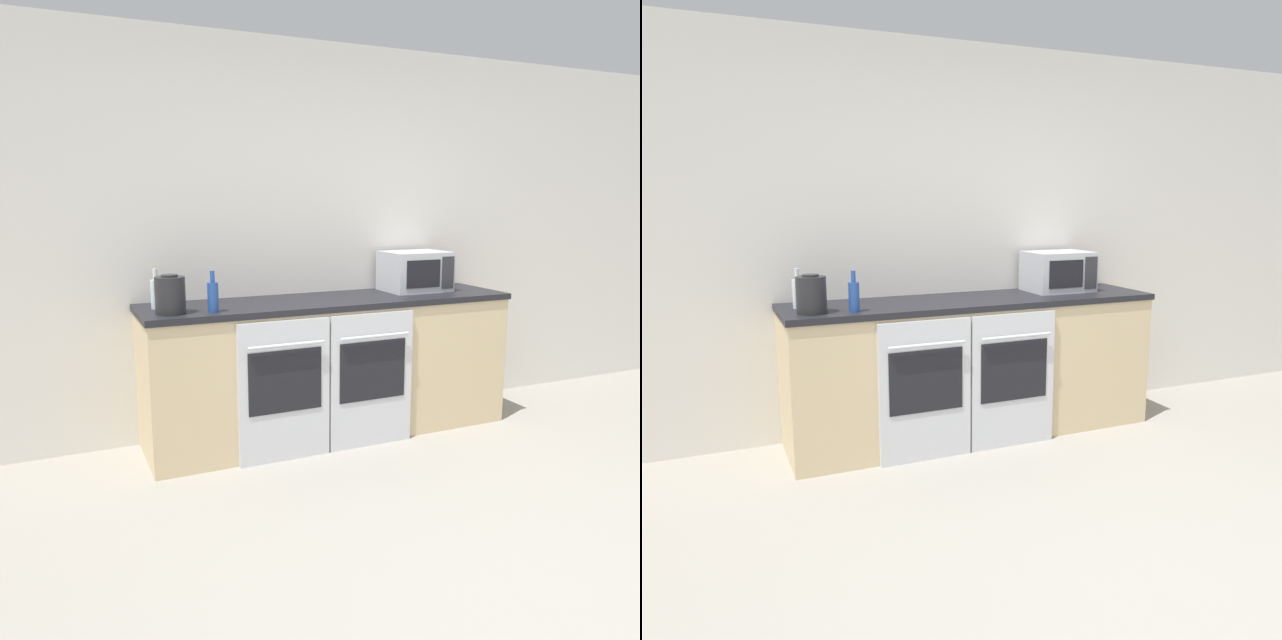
# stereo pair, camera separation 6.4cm
# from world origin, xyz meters

# --- Properties ---
(ground_plane) EXTENTS (16.00, 16.00, 0.00)m
(ground_plane) POSITION_xyz_m (0.00, 0.00, 0.00)
(ground_plane) COLOR gray
(wall_back) EXTENTS (10.00, 0.06, 2.60)m
(wall_back) POSITION_xyz_m (0.00, 2.30, 1.30)
(wall_back) COLOR silver
(wall_back) RESTS_ON ground_plane
(counter_back) EXTENTS (2.48, 0.62, 0.93)m
(counter_back) POSITION_xyz_m (0.00, 1.98, 0.47)
(counter_back) COLOR #D1B789
(counter_back) RESTS_ON ground_plane
(oven_left) EXTENTS (0.58, 0.06, 0.87)m
(oven_left) POSITION_xyz_m (-0.45, 1.66, 0.44)
(oven_left) COLOR silver
(oven_left) RESTS_ON ground_plane
(oven_right) EXTENTS (0.58, 0.06, 0.87)m
(oven_right) POSITION_xyz_m (0.15, 1.66, 0.44)
(oven_right) COLOR silver
(oven_right) RESTS_ON ground_plane
(microwave) EXTENTS (0.44, 0.35, 0.28)m
(microwave) POSITION_xyz_m (0.70, 2.06, 1.07)
(microwave) COLOR #B7BABF
(microwave) RESTS_ON counter_back
(bottle_blue) EXTENTS (0.06, 0.06, 0.24)m
(bottle_blue) POSITION_xyz_m (-0.83, 1.78, 1.02)
(bottle_blue) COLOR #234793
(bottle_blue) RESTS_ON counter_back
(bottle_red) EXTENTS (0.08, 0.08, 0.24)m
(bottle_red) POSITION_xyz_m (1.08, 2.19, 1.03)
(bottle_red) COLOR maroon
(bottle_red) RESTS_ON counter_back
(bottle_clear) EXTENTS (0.07, 0.07, 0.24)m
(bottle_clear) POSITION_xyz_m (-1.11, 2.04, 1.02)
(bottle_clear) COLOR silver
(bottle_clear) RESTS_ON counter_back
(kettle) EXTENTS (0.17, 0.17, 0.22)m
(kettle) POSITION_xyz_m (-1.07, 1.83, 1.04)
(kettle) COLOR #232326
(kettle) RESTS_ON counter_back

